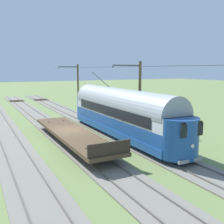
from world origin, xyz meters
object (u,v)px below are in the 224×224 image
catenary_pole_foreground (77,85)px  catenary_pole_mid_near (139,94)px  vintage_streetcar (121,112)px  flatcar_adjacent (73,134)px

catenary_pole_foreground → catenary_pole_mid_near: size_ratio=1.00×
vintage_streetcar → flatcar_adjacent: (4.52, 0.23, -1.40)m
flatcar_adjacent → catenary_pole_mid_near: size_ratio=2.02×
vintage_streetcar → catenary_pole_foreground: (-2.86, -18.78, 1.28)m
vintage_streetcar → catenary_pole_foreground: 19.04m
vintage_streetcar → catenary_pole_foreground: catenary_pole_foreground is taller
flatcar_adjacent → catenary_pole_mid_near: catenary_pole_mid_near is taller
vintage_streetcar → flatcar_adjacent: bearing=2.9°
catenary_pole_foreground → vintage_streetcar: bearing=81.4°
flatcar_adjacent → catenary_pole_foreground: bearing=-111.2°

